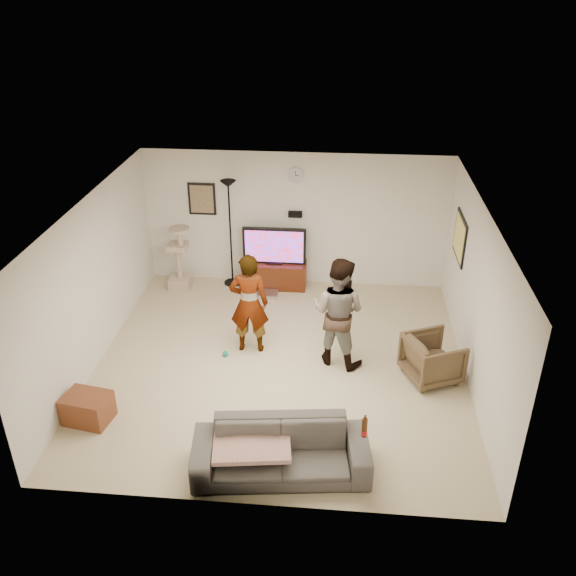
# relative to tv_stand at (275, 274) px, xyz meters

# --- Properties ---
(floor) EXTENTS (5.50, 5.50, 0.02)m
(floor) POSITION_rel_tv_stand_xyz_m (0.36, -2.50, -0.25)
(floor) COLOR #C9B487
(floor) RESTS_ON ground
(ceiling) EXTENTS (5.50, 5.50, 0.02)m
(ceiling) POSITION_rel_tv_stand_xyz_m (0.36, -2.50, 2.27)
(ceiling) COLOR white
(ceiling) RESTS_ON wall_back
(wall_back) EXTENTS (5.50, 0.04, 2.50)m
(wall_back) POSITION_rel_tv_stand_xyz_m (0.36, 0.25, 1.01)
(wall_back) COLOR silver
(wall_back) RESTS_ON floor
(wall_front) EXTENTS (5.50, 0.04, 2.50)m
(wall_front) POSITION_rel_tv_stand_xyz_m (0.36, -5.25, 1.01)
(wall_front) COLOR silver
(wall_front) RESTS_ON floor
(wall_left) EXTENTS (0.04, 5.50, 2.50)m
(wall_left) POSITION_rel_tv_stand_xyz_m (-2.39, -2.50, 1.01)
(wall_left) COLOR silver
(wall_left) RESTS_ON floor
(wall_right) EXTENTS (0.04, 5.50, 2.50)m
(wall_right) POSITION_rel_tv_stand_xyz_m (3.11, -2.50, 1.01)
(wall_right) COLOR silver
(wall_right) RESTS_ON floor
(wall_clock) EXTENTS (0.26, 0.04, 0.26)m
(wall_clock) POSITION_rel_tv_stand_xyz_m (0.36, 0.22, 1.86)
(wall_clock) COLOR white
(wall_clock) RESTS_ON wall_back
(wall_speaker) EXTENTS (0.25, 0.10, 0.10)m
(wall_speaker) POSITION_rel_tv_stand_xyz_m (0.36, 0.19, 1.14)
(wall_speaker) COLOR black
(wall_speaker) RESTS_ON wall_back
(picture_back) EXTENTS (0.42, 0.03, 0.52)m
(picture_back) POSITION_rel_tv_stand_xyz_m (-1.34, 0.23, 1.36)
(picture_back) COLOR brown
(picture_back) RESTS_ON wall_back
(picture_right) EXTENTS (0.03, 0.78, 0.62)m
(picture_right) POSITION_rel_tv_stand_xyz_m (3.09, -0.90, 1.26)
(picture_right) COLOR #FFDA63
(picture_right) RESTS_ON wall_right
(tv_stand) EXTENTS (1.17, 0.45, 0.49)m
(tv_stand) POSITION_rel_tv_stand_xyz_m (0.00, 0.00, 0.00)
(tv_stand) COLOR #40190B
(tv_stand) RESTS_ON floor
(console_box) EXTENTS (0.40, 0.30, 0.07)m
(console_box) POSITION_rel_tv_stand_xyz_m (-0.11, -0.40, -0.21)
(console_box) COLOR #B9B9C8
(console_box) RESTS_ON floor
(tv) EXTENTS (1.15, 0.08, 0.68)m
(tv) POSITION_rel_tv_stand_xyz_m (0.00, 0.00, 0.59)
(tv) COLOR black
(tv) RESTS_ON tv_stand
(tv_screen) EXTENTS (1.06, 0.01, 0.60)m
(tv_screen) POSITION_rel_tv_stand_xyz_m (0.00, -0.04, 0.59)
(tv_screen) COLOR #3C40EB
(tv_screen) RESTS_ON tv
(floor_lamp) EXTENTS (0.32, 0.32, 2.02)m
(floor_lamp) POSITION_rel_tv_stand_xyz_m (-0.81, 0.04, 0.77)
(floor_lamp) COLOR black
(floor_lamp) RESTS_ON floor
(cat_tree) EXTENTS (0.39, 0.39, 1.21)m
(cat_tree) POSITION_rel_tv_stand_xyz_m (-1.76, -0.18, 0.36)
(cat_tree) COLOR tan
(cat_tree) RESTS_ON floor
(person_left) EXTENTS (0.61, 0.42, 1.63)m
(person_left) POSITION_rel_tv_stand_xyz_m (-0.15, -2.14, 0.57)
(person_left) COLOR gray
(person_left) RESTS_ON floor
(person_right) EXTENTS (1.02, 0.92, 1.71)m
(person_right) POSITION_rel_tv_stand_xyz_m (1.20, -2.34, 0.61)
(person_right) COLOR teal
(person_right) RESTS_ON floor
(sofa) EXTENTS (2.16, 1.05, 0.61)m
(sofa) POSITION_rel_tv_stand_xyz_m (0.59, -4.71, 0.06)
(sofa) COLOR #47433F
(sofa) RESTS_ON floor
(throw_blanket) EXTENTS (0.99, 0.82, 0.06)m
(throw_blanket) POSITION_rel_tv_stand_xyz_m (0.25, -4.71, 0.17)
(throw_blanket) COLOR tan
(throw_blanket) RESTS_ON sofa
(beer_bottle) EXTENTS (0.06, 0.06, 0.25)m
(beer_bottle) POSITION_rel_tv_stand_xyz_m (1.55, -4.71, 0.49)
(beer_bottle) COLOR #3E200A
(beer_bottle) RESTS_ON sofa
(armchair) EXTENTS (0.97, 0.95, 0.67)m
(armchair) POSITION_rel_tv_stand_xyz_m (2.59, -2.66, 0.09)
(armchair) COLOR #4F3D28
(armchair) RESTS_ON floor
(side_table) EXTENTS (0.66, 0.54, 0.39)m
(side_table) POSITION_rel_tv_stand_xyz_m (-2.04, -4.03, -0.05)
(side_table) COLOR #5C2D18
(side_table) RESTS_ON floor
(toy_ball) EXTENTS (0.09, 0.09, 0.09)m
(toy_ball) POSITION_rel_tv_stand_xyz_m (-0.51, -2.38, -0.20)
(toy_ball) COLOR #0E8669
(toy_ball) RESTS_ON floor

